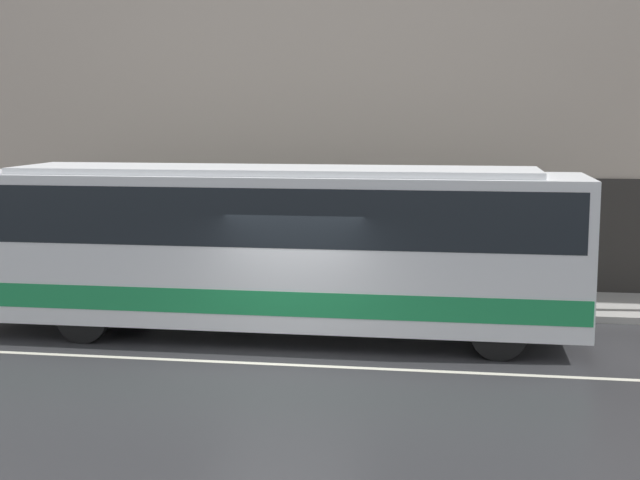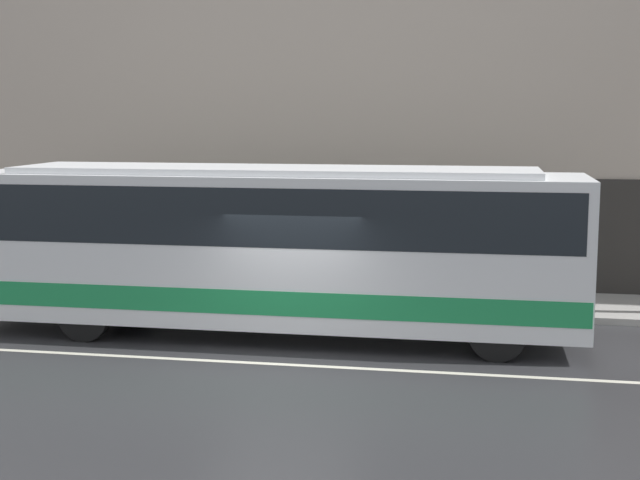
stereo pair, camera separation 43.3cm
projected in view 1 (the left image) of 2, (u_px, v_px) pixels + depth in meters
The scene contains 5 objects.
ground_plane at pixel (286, 365), 15.31m from camera, with size 60.00×60.00×0.00m, color #2D2D30.
sidewalk at pixel (331, 298), 20.52m from camera, with size 60.00×2.68×0.15m.
building_facade at pixel (340, 21), 21.07m from camera, with size 60.00×0.35×13.34m.
lane_stripe at pixel (286, 365), 15.31m from camera, with size 54.00×0.14×0.01m.
transit_bus at pixel (274, 241), 17.13m from camera, with size 11.70×2.55×3.28m.
Camera 1 is at (2.89, -14.58, 4.29)m, focal length 50.00 mm.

